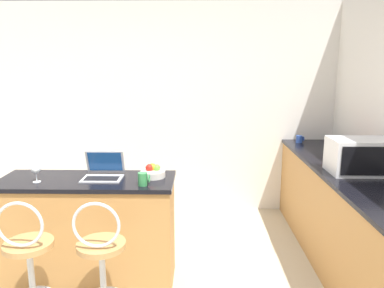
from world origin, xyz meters
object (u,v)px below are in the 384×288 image
at_px(laptop, 104,171).
at_px(mug_green, 143,179).
at_px(microwave, 361,156).
at_px(fruit_bowl, 153,172).
at_px(mug_blue, 299,139).
at_px(toaster, 339,150).
at_px(mug_red, 344,147).
at_px(bar_stool_far, 102,270).
at_px(bar_stool_near, 30,269).
at_px(wine_glass_tall, 36,169).

height_order(laptop, mug_green, laptop).
distance_m(laptop, mug_green, 0.42).
bearing_deg(microwave, fruit_bowl, -175.29).
bearing_deg(mug_green, mug_blue, 45.61).
bearing_deg(toaster, laptop, -162.82).
xyz_separation_m(mug_green, mug_red, (2.01, 1.23, -0.00)).
bearing_deg(microwave, bar_stool_far, -158.90).
relative_size(bar_stool_near, mug_red, 9.78).
distance_m(microwave, mug_red, 0.88).
relative_size(microwave, wine_glass_tall, 3.55).
relative_size(toaster, mug_blue, 3.24).
relative_size(laptop, mug_red, 3.21).
bearing_deg(bar_stool_near, toaster, 26.91).
bearing_deg(mug_green, mug_red, 31.38).
height_order(mug_green, mug_blue, mug_green).
bearing_deg(toaster, microwave, -89.75).
xyz_separation_m(fruit_bowl, mug_green, (-0.05, -0.23, 0.01)).
xyz_separation_m(laptop, microwave, (2.20, 0.17, 0.10)).
bearing_deg(mug_green, microwave, 11.62).
height_order(microwave, toaster, microwave).
height_order(bar_stool_near, fruit_bowl, fruit_bowl).
bearing_deg(wine_glass_tall, microwave, 6.51).
xyz_separation_m(laptop, mug_red, (2.38, 1.02, -0.00)).
distance_m(bar_stool_far, wine_glass_tall, 0.99).
distance_m(toaster, fruit_bowl, 1.90).
xyz_separation_m(bar_stool_near, wine_glass_tall, (-0.12, 0.49, 0.58)).
distance_m(toaster, mug_red, 0.39).
height_order(microwave, fruit_bowl, microwave).
relative_size(bar_stool_near, mug_green, 9.55).
bearing_deg(bar_stool_far, fruit_bowl, 66.09).
bearing_deg(laptop, fruit_bowl, 3.04).
xyz_separation_m(microwave, mug_green, (-1.83, -0.38, -0.10)).
xyz_separation_m(microwave, fruit_bowl, (-1.79, -0.15, -0.11)).
height_order(laptop, fruit_bowl, laptop).
bearing_deg(mug_green, fruit_bowl, 78.24).
bearing_deg(mug_blue, mug_green, -134.39).
height_order(mug_green, wine_glass_tall, wine_glass_tall).
distance_m(toaster, wine_glass_tall, 2.82).
bearing_deg(mug_green, bar_stool_near, -150.52).
height_order(laptop, microwave, microwave).
relative_size(bar_stool_near, toaster, 3.15).
xyz_separation_m(bar_stool_far, laptop, (-0.12, 0.63, 0.53)).
xyz_separation_m(laptop, toaster, (2.19, 0.68, 0.03)).
xyz_separation_m(fruit_bowl, mug_blue, (1.61, 1.46, 0.00)).
distance_m(bar_stool_far, mug_green, 0.72).
height_order(toaster, mug_green, toaster).
bearing_deg(mug_red, bar_stool_far, -143.78).
xyz_separation_m(toaster, mug_red, (0.18, 0.34, -0.04)).
height_order(bar_stool_near, laptop, laptop).
relative_size(bar_stool_near, fruit_bowl, 4.80).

